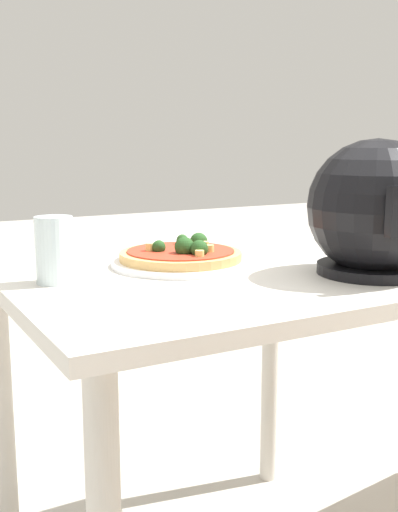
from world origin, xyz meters
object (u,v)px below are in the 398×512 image
dining_table (217,316)px  pizza (182,254)px  motorcycle_helmet (376,210)px  drinking_glass (54,250)px

dining_table → pizza: bearing=-24.5°
pizza → motorcycle_helmet: 0.40m
dining_table → pizza: 0.16m
motorcycle_helmet → drinking_glass: 0.61m
motorcycle_helmet → pizza: bearing=-41.1°
dining_table → motorcycle_helmet: 0.39m
dining_table → pizza: size_ratio=3.52×
pizza → drinking_glass: drinking_glass is taller
dining_table → motorcycle_helmet: bearing=135.0°
pizza → drinking_glass: size_ratio=2.07×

